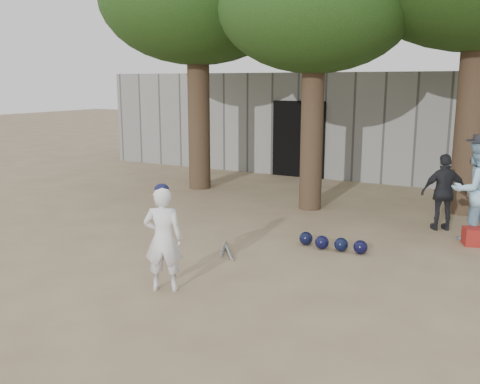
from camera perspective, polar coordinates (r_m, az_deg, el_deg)
The scene contains 8 objects.
ground at distance 8.58m, azimuth -6.80°, elevation -7.03°, with size 70.00×70.00×0.00m, color #937C5E.
boy_player at distance 7.14m, azimuth -8.19°, elevation -4.98°, with size 0.51×0.34×1.41m, color white.
spectator_blue at distance 10.15m, azimuth 23.78°, elevation 0.18°, with size 0.86×0.67×1.78m, color #8FBFDE.
spectator_dark at distance 10.64m, azimuth 20.94°, elevation -0.03°, with size 0.84×0.35×1.44m, color black.
red_bag at distance 9.99m, azimuth 23.91°, elevation -4.37°, with size 0.42×0.32×0.30m, color #A12A15.
back_building at distance 17.62m, azimuth 13.12°, elevation 7.35°, with size 16.00×5.24×3.00m.
helmet_row at distance 9.03m, azimuth 9.78°, elevation -5.39°, with size 1.19×0.32×0.23m.
bat_pile at distance 8.78m, azimuth -1.49°, elevation -6.30°, with size 0.60×0.76×0.06m.
Camera 1 is at (4.77, -6.58, 2.74)m, focal length 40.00 mm.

